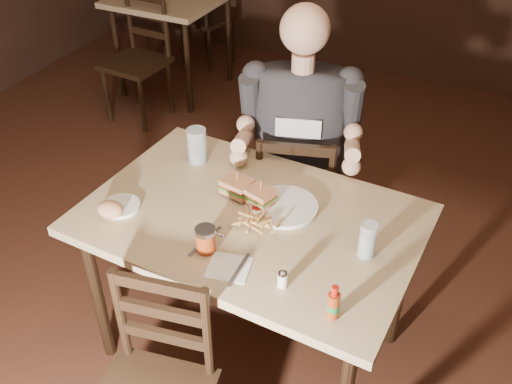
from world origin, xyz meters
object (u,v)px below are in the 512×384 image
at_px(bg_table, 171,7).
at_px(side_plate, 121,207).
at_px(chair_far, 296,199).
at_px(bg_chair_near, 135,62).
at_px(dinner_plate, 284,207).
at_px(diner, 300,116).
at_px(glass_left, 197,146).
at_px(main_table, 251,231).
at_px(syrup_dispenser, 206,240).
at_px(bg_chair_far, 207,18).
at_px(glass_right, 368,240).
at_px(hot_sauce, 334,302).

relative_size(bg_table, side_plate, 5.67).
distance_m(chair_far, bg_chair_near, 1.94).
height_order(bg_table, dinner_plate, dinner_plate).
xyz_separation_m(diner, glass_left, (-0.36, -0.30, -0.08)).
xyz_separation_m(main_table, glass_left, (-0.37, 0.26, 0.15)).
relative_size(bg_chair_near, syrup_dispenser, 9.06).
bearing_deg(bg_chair_far, bg_chair_near, 103.64).
xyz_separation_m(chair_far, diner, (0.01, -0.05, 0.49)).
xyz_separation_m(glass_right, side_plate, (-0.94, -0.13, -0.06)).
xyz_separation_m(main_table, chair_far, (-0.03, 0.60, -0.26)).
bearing_deg(side_plate, glass_left, 74.86).
bearing_deg(glass_left, bg_chair_near, 133.24).
bearing_deg(main_table, side_plate, -161.54).
relative_size(glass_left, side_plate, 1.07).
relative_size(main_table, glass_left, 8.55).
bearing_deg(bg_table, bg_chair_far, 90.00).
xyz_separation_m(diner, glass_right, (0.47, -0.59, -0.08)).
xyz_separation_m(bg_table, chair_far, (1.64, -1.58, -0.25)).
distance_m(chair_far, dinner_plate, 0.63).
bearing_deg(hot_sauce, chair_far, 116.07).
relative_size(bg_chair_far, hot_sauce, 6.34).
xyz_separation_m(hot_sauce, side_plate, (-0.92, 0.19, -0.06)).
bearing_deg(glass_left, glass_right, -19.33).
bearing_deg(chair_far, glass_left, 29.70).
bearing_deg(side_plate, glass_right, 7.63).
bearing_deg(chair_far, bg_chair_far, -67.92).
distance_m(dinner_plate, side_plate, 0.64).
relative_size(bg_chair_near, dinner_plate, 3.46).
xyz_separation_m(bg_table, diner, (1.65, -1.63, 0.24)).
relative_size(glass_right, syrup_dispenser, 1.41).
xyz_separation_m(bg_chair_near, dinner_plate, (1.77, -1.54, 0.33)).
bearing_deg(bg_chair_far, bg_table, 103.64).
relative_size(bg_chair_near, hot_sauce, 6.85).
distance_m(bg_chair_far, syrup_dispenser, 3.40).
height_order(main_table, dinner_plate, dinner_plate).
xyz_separation_m(bg_chair_far, hot_sauce, (2.10, -3.08, 0.42)).
height_order(main_table, glass_right, glass_right).
bearing_deg(bg_table, diner, -44.65).
xyz_separation_m(dinner_plate, glass_right, (0.36, -0.13, 0.06)).
bearing_deg(side_plate, bg_table, 116.78).
relative_size(bg_chair_far, diner, 0.85).
height_order(syrup_dispenser, side_plate, syrup_dispenser).
distance_m(bg_chair_near, hot_sauce, 2.92).
xyz_separation_m(diner, hot_sauce, (0.45, -0.90, -0.09)).
bearing_deg(glass_right, hot_sauce, -93.79).
height_order(diner, syrup_dispenser, diner).
bearing_deg(main_table, hot_sauce, -38.56).
bearing_deg(glass_left, bg_chair_far, 117.61).
distance_m(dinner_plate, glass_left, 0.50).
height_order(hot_sauce, syrup_dispenser, hot_sauce).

